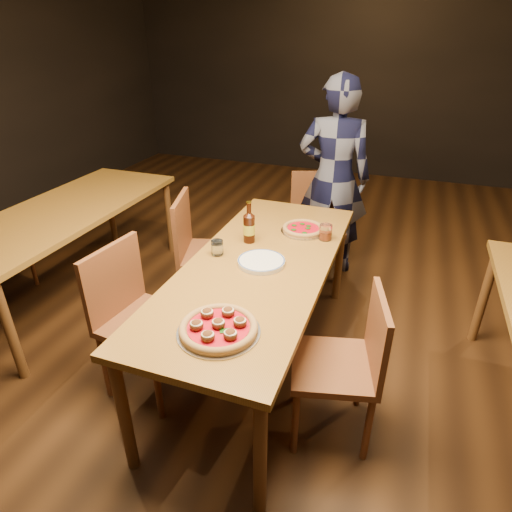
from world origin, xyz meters
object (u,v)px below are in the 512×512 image
(table_main, at_px, (259,273))
(pizza_meatball, at_px, (219,328))
(amber_glass, at_px, (326,232))
(diner, at_px, (334,178))
(chair_end, at_px, (317,226))
(table_left, at_px, (65,217))
(water_glass, at_px, (217,248))
(chair_main_nw, at_px, (147,322))
(pizza_margherita, at_px, (303,229))
(plate_stack, at_px, (261,262))
(chair_main_sw, at_px, (212,253))
(chair_main_e, at_px, (333,365))
(beer_bottle, at_px, (249,228))

(table_main, bearing_deg, pizza_meatball, -86.05)
(amber_glass, height_order, diner, diner)
(chair_end, distance_m, pizza_meatball, 1.99)
(table_left, height_order, amber_glass, amber_glass)
(water_glass, bearing_deg, chair_main_nw, -121.28)
(chair_main_nw, relative_size, pizza_margherita, 3.20)
(plate_stack, bearing_deg, table_main, 158.33)
(chair_main_sw, height_order, pizza_margherita, chair_main_sw)
(table_left, bearing_deg, chair_end, 29.20)
(chair_main_sw, distance_m, amber_glass, 0.90)
(chair_main_sw, bearing_deg, chair_main_nw, 163.80)
(table_main, xyz_separation_m, chair_main_e, (0.54, -0.37, -0.23))
(table_left, distance_m, chair_main_sw, 1.19)
(chair_main_nw, distance_m, chair_main_e, 1.07)
(pizza_meatball, xyz_separation_m, beer_bottle, (-0.20, 0.92, 0.07))
(chair_main_sw, height_order, chair_main_e, chair_main_sw)
(chair_main_nw, bearing_deg, beer_bottle, -23.48)
(chair_end, relative_size, pizza_meatball, 2.43)
(chair_main_e, bearing_deg, table_main, -138.80)
(table_left, distance_m, beer_bottle, 1.56)
(chair_main_e, distance_m, pizza_margherita, 1.03)
(table_main, distance_m, water_glass, 0.30)
(table_main, distance_m, table_left, 1.73)
(table_left, height_order, chair_main_nw, chair_main_nw)
(pizza_meatball, height_order, beer_bottle, beer_bottle)
(chair_end, xyz_separation_m, amber_glass, (0.23, -0.85, 0.34))
(chair_main_nw, height_order, chair_end, chair_main_nw)
(pizza_meatball, bearing_deg, pizza_margherita, 85.82)
(beer_bottle, relative_size, diner, 0.16)
(table_main, xyz_separation_m, pizza_meatball, (0.05, -0.68, 0.10))
(pizza_meatball, distance_m, pizza_margherita, 1.20)
(chair_main_e, xyz_separation_m, amber_glass, (-0.24, 0.82, 0.35))
(table_left, xyz_separation_m, diner, (1.86, 1.16, 0.16))
(chair_end, bearing_deg, table_left, -171.60)
(pizza_margherita, xyz_separation_m, plate_stack, (-0.12, -0.52, -0.01))
(table_left, bearing_deg, water_glass, -11.30)
(pizza_meatball, bearing_deg, chair_end, 89.18)
(table_main, xyz_separation_m, chair_end, (0.07, 1.29, -0.22))
(table_main, bearing_deg, amber_glass, 56.13)
(table_left, xyz_separation_m, water_glass, (1.43, -0.29, 0.12))
(amber_glass, relative_size, diner, 0.06)
(table_left, height_order, beer_bottle, beer_bottle)
(pizza_margherita, height_order, beer_bottle, beer_bottle)
(chair_main_nw, relative_size, plate_stack, 3.46)
(chair_main_e, bearing_deg, chair_main_sw, -142.30)
(chair_main_nw, distance_m, pizza_margherita, 1.18)
(chair_main_sw, xyz_separation_m, diner, (0.69, 0.99, 0.36))
(plate_stack, xyz_separation_m, diner, (0.14, 1.47, 0.08))
(pizza_margherita, distance_m, amber_glass, 0.18)
(chair_main_nw, distance_m, water_glass, 0.59)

